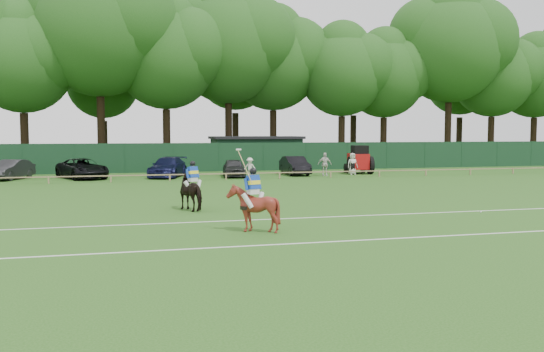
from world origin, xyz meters
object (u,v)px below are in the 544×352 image
object	(u,v)px
hatch_grey	(234,168)
sedan_grey	(11,170)
spectator_left	(250,167)
sedan_navy	(168,167)
utility_shed	(256,152)
tractor	(359,160)
estate_black	(295,166)
spectator_right	(353,164)
horse_dark	(193,192)
suv_black	(82,169)
horse_chestnut	(253,208)
polo_ball	(481,212)
spectator_mid	(325,164)

from	to	relation	value
hatch_grey	sedan_grey	bearing A→B (deg)	-178.06
hatch_grey	spectator_left	world-z (taller)	spectator_left
sedan_navy	spectator_left	distance (m)	6.29
utility_shed	tractor	xyz separation A→B (m)	(6.71, -8.65, -0.43)
hatch_grey	estate_black	world-z (taller)	estate_black
sedan_grey	spectator_right	bearing A→B (deg)	16.08
hatch_grey	spectator_right	world-z (taller)	spectator_right
sedan_navy	spectator_left	xyz separation A→B (m)	(6.02, -1.82, -0.01)
sedan_navy	utility_shed	distance (m)	12.20
horse_dark	suv_black	size ratio (longest dim) A/B	0.36
sedan_grey	tractor	world-z (taller)	tractor
hatch_grey	tractor	world-z (taller)	tractor
horse_chestnut	polo_ball	size ratio (longest dim) A/B	18.38
spectator_left	tractor	size ratio (longest dim) A/B	0.51
utility_shed	sedan_navy	bearing A→B (deg)	-136.67
hatch_grey	estate_black	xyz separation A→B (m)	(5.15, 0.79, 0.05)
horse_dark	suv_black	distance (m)	20.18
sedan_grey	spectator_right	size ratio (longest dim) A/B	2.48
horse_dark	estate_black	xyz separation A→B (m)	(10.48, 19.01, -0.06)
hatch_grey	estate_black	size ratio (longest dim) A/B	0.90
sedan_grey	sedan_navy	distance (m)	11.21
spectator_mid	tractor	xyz separation A→B (m)	(3.54, 1.55, 0.19)
horse_chestnut	sedan_navy	bearing A→B (deg)	-106.85
sedan_grey	polo_ball	world-z (taller)	sedan_grey
horse_dark	tractor	distance (m)	24.70
estate_black	spectator_left	world-z (taller)	spectator_left
horse_dark	suv_black	bearing A→B (deg)	-99.04
horse_dark	estate_black	world-z (taller)	horse_dark
tractor	horse_chestnut	bearing A→B (deg)	-113.82
horse_dark	hatch_grey	size ratio (longest dim) A/B	0.47
sedan_grey	suv_black	bearing A→B (deg)	14.52
hatch_grey	spectator_left	distance (m)	1.39
spectator_mid	sedan_navy	bearing A→B (deg)	-177.77
utility_shed	sedan_grey	bearing A→B (deg)	-158.97
suv_black	polo_ball	distance (m)	29.19
horse_chestnut	sedan_navy	distance (m)	25.26
suv_black	polo_ball	size ratio (longest dim) A/B	59.36
horse_chestnut	spectator_right	xyz separation A→B (m)	(13.68, 24.03, 0.05)
spectator_right	polo_ball	world-z (taller)	spectator_right
spectator_left	utility_shed	xyz separation A→B (m)	(2.83, 10.17, 0.78)
suv_black	spectator_right	xyz separation A→B (m)	(20.88, -1.36, 0.13)
horse_chestnut	suv_black	distance (m)	26.39
spectator_mid	tractor	distance (m)	3.87
spectator_right	spectator_mid	bearing A→B (deg)	-166.48
horse_dark	spectator_left	xyz separation A→B (m)	(6.40, 17.34, -0.05)
hatch_grey	tractor	size ratio (longest dim) A/B	1.37
horse_dark	hatch_grey	xyz separation A→B (m)	(5.34, 18.23, -0.11)
horse_chestnut	sedan_grey	size ratio (longest dim) A/B	0.38
horse_dark	utility_shed	distance (m)	29.03
polo_ball	suv_black	bearing A→B (deg)	127.22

